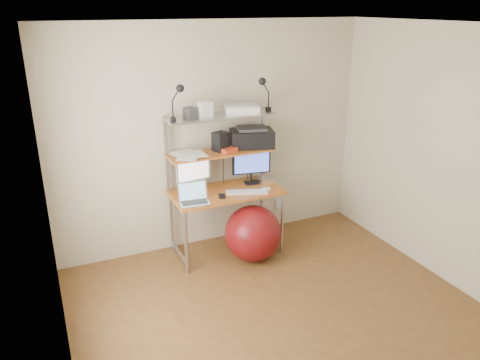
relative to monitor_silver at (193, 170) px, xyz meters
The scene contains 20 objects.
room 1.65m from the monitor_silver, 78.76° to the right, with size 3.60×3.60×3.60m.
computer_desk 0.33m from the monitor_silver, 15.70° to the right, with size 1.20×0.60×1.57m.
wall_outlet 1.36m from the monitor_silver, ahead, with size 0.08×0.01×0.12m, color silver.
monitor_silver is the anchor object (origin of this frame).
monitor_black 0.67m from the monitor_silver, ahead, with size 0.44×0.15×0.44m.
laptop 0.37m from the monitor_silver, 109.77° to the right, with size 0.33×0.27×0.27m.
keyboard 0.62m from the monitor_silver, 29.74° to the right, with size 0.45×0.13×0.01m, color silver.
mouse 0.82m from the monitor_silver, 22.38° to the right, with size 0.08×0.05×0.02m, color silver.
mac_mini 0.88m from the monitor_silver, ahead, with size 0.19×0.19×0.04m, color silver.
phone 0.42m from the monitor_silver, 53.10° to the right, with size 0.07×0.13×0.01m, color black.
printer 0.75m from the monitor_silver, ahead, with size 0.53×0.43×0.22m.
nas_cube 0.43m from the monitor_silver, ahead, with size 0.14×0.14×0.21m, color black.
red_box 0.44m from the monitor_silver, 11.59° to the right, with size 0.17×0.11×0.05m, color #BA3B1D.
scanner 0.83m from the monitor_silver, ahead, with size 0.41×0.32×0.09m.
box_white 0.67m from the monitor_silver, 13.77° to the right, with size 0.13×0.11×0.15m, color silver.
box_grey 0.63m from the monitor_silver, 136.73° to the right, with size 0.11×0.11×0.11m, color #313134.
clip_lamp_left 0.86m from the monitor_silver, 145.03° to the right, with size 0.15×0.08×0.37m.
clip_lamp_right 1.16m from the monitor_silver, ahead, with size 0.15×0.08×0.37m.
exercise_ball 0.94m from the monitor_silver, 39.61° to the right, with size 0.62×0.62×0.62m, color maroon.
paper_stack 0.20m from the monitor_silver, 157.12° to the right, with size 0.37×0.43×0.02m.
Camera 1 is at (-1.80, -2.91, 2.64)m, focal length 35.00 mm.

